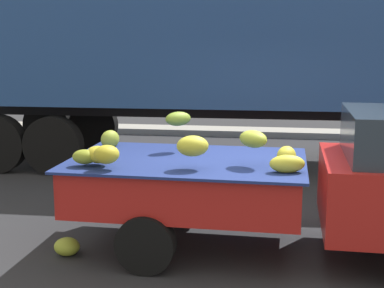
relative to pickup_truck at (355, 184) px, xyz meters
The scene contains 5 objects.
ground 1.35m from the pickup_truck, behind, with size 220.00×220.00×0.00m, color #28282B.
curb_strip 8.11m from the pickup_truck, 97.29° to the left, with size 80.00×0.80×0.16m, color gray.
pickup_truck is the anchor object (origin of this frame).
semi_trailer 5.04m from the pickup_truck, 106.79° to the left, with size 12.03×2.75×3.95m.
fallen_banana_bunch_near_tailgate 3.35m from the pickup_truck, behind, with size 0.30×0.27×0.21m, color #9EAC31.
Camera 1 is at (0.08, -6.18, 2.46)m, focal length 51.29 mm.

